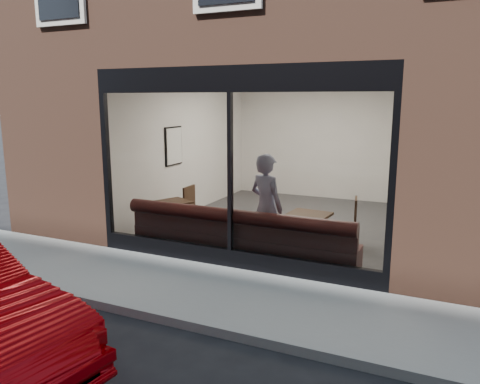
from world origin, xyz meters
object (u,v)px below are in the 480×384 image
at_px(banquette, 241,247).
at_px(cafe_chair_left, 182,219).
at_px(cafe_table_right, 308,215).
at_px(person, 266,207).
at_px(cafe_chair_right, 344,235).
at_px(cafe_table_left, 173,202).

bearing_deg(banquette, cafe_chair_left, 148.59).
bearing_deg(cafe_table_right, person, -145.25).
distance_m(person, cafe_chair_left, 2.54).
relative_size(banquette, person, 2.20).
bearing_deg(cafe_chair_right, cafe_table_left, 3.84).
xyz_separation_m(cafe_chair_left, cafe_chair_right, (3.34, 0.22, 0.00)).
bearing_deg(person, cafe_table_left, 11.99).
height_order(cafe_table_left, cafe_chair_right, cafe_table_left).
bearing_deg(cafe_chair_right, cafe_table_right, 46.61).
bearing_deg(cafe_table_left, cafe_chair_right, 14.53).
distance_m(cafe_table_right, cafe_chair_left, 2.95).
bearing_deg(person, cafe_table_right, -123.77).
bearing_deg(cafe_table_right, cafe_table_left, -178.39).
height_order(cafe_table_left, cafe_chair_left, cafe_table_left).
bearing_deg(person, banquette, 49.76).
xyz_separation_m(banquette, cafe_chair_left, (-1.88, 1.15, 0.01)).
xyz_separation_m(banquette, cafe_table_left, (-1.68, 0.55, 0.52)).
relative_size(cafe_table_left, cafe_table_right, 0.85).
xyz_separation_m(person, cafe_table_right, (0.61, 0.42, -0.17)).
distance_m(banquette, cafe_chair_left, 2.20).
bearing_deg(banquette, person, 28.28).
bearing_deg(cafe_chair_right, banquette, 32.36).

